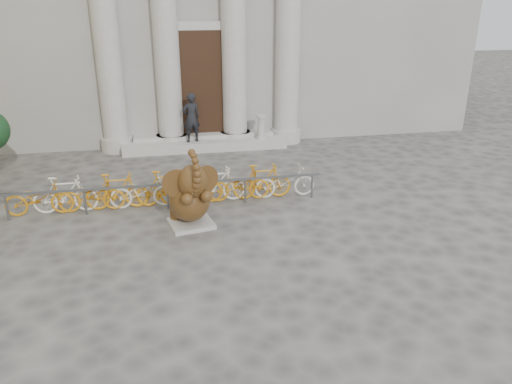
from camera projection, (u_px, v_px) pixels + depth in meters
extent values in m
plane|color=#474442|center=(252.00, 278.00, 10.08)|extent=(80.00, 80.00, 0.00)
cube|color=black|center=(202.00, 84.00, 18.30)|extent=(2.40, 0.16, 4.00)
cylinder|color=#A8A59E|center=(106.00, 38.00, 16.99)|extent=(0.90, 0.90, 8.00)
cylinder|color=#A8A59E|center=(166.00, 37.00, 17.35)|extent=(0.90, 0.90, 8.00)
cylinder|color=#A8A59E|center=(234.00, 36.00, 17.78)|extent=(0.90, 0.90, 8.00)
cylinder|color=#A8A59E|center=(288.00, 35.00, 18.14)|extent=(0.90, 0.90, 8.00)
cube|color=#A8A59E|center=(205.00, 144.00, 18.60)|extent=(6.00, 1.20, 0.36)
cube|color=#A8A59E|center=(191.00, 224.00, 12.39)|extent=(1.20, 1.12, 0.10)
ellipsoid|color=black|center=(188.00, 207.00, 12.45)|extent=(1.02, 0.98, 0.66)
ellipsoid|color=black|center=(190.00, 199.00, 12.17)|extent=(1.22, 1.41, 1.07)
cylinder|color=black|center=(176.00, 213.00, 12.53)|extent=(0.37, 0.37, 0.27)
cylinder|color=black|center=(197.00, 210.00, 12.73)|extent=(0.37, 0.37, 0.27)
cylinder|color=black|center=(185.00, 198.00, 11.65)|extent=(0.37, 0.65, 0.41)
cylinder|color=black|center=(203.00, 196.00, 11.82)|extent=(0.37, 0.65, 0.41)
ellipsoid|color=black|center=(193.00, 182.00, 11.64)|extent=(0.82, 0.79, 0.83)
cylinder|color=black|center=(177.00, 184.00, 11.63)|extent=(0.70, 0.13, 0.70)
cylinder|color=black|center=(206.00, 180.00, 11.88)|extent=(0.64, 0.39, 0.70)
cone|color=beige|center=(190.00, 192.00, 11.47)|extent=(0.17, 0.24, 0.11)
cone|color=beige|center=(201.00, 191.00, 11.56)|extent=(0.09, 0.24, 0.11)
cube|color=slate|center=(167.00, 184.00, 13.14)|extent=(8.41, 0.06, 0.06)
cylinder|color=slate|center=(7.00, 208.00, 12.55)|extent=(0.06, 0.06, 0.70)
cylinder|color=slate|center=(85.00, 202.00, 12.89)|extent=(0.06, 0.06, 0.70)
cylinder|color=slate|center=(168.00, 196.00, 13.27)|extent=(0.06, 0.06, 0.70)
cylinder|color=slate|center=(245.00, 191.00, 13.65)|extent=(0.06, 0.06, 0.70)
cylinder|color=slate|center=(312.00, 186.00, 13.99)|extent=(0.06, 0.06, 0.70)
imported|color=orange|center=(38.00, 197.00, 12.86)|extent=(1.70, 0.50, 1.00)
imported|color=silver|center=(65.00, 195.00, 12.97)|extent=(1.66, 0.47, 1.00)
imported|color=orange|center=(91.00, 193.00, 13.09)|extent=(1.70, 0.50, 1.00)
imported|color=orange|center=(117.00, 191.00, 13.21)|extent=(1.66, 0.47, 1.00)
imported|color=silver|center=(142.00, 189.00, 13.33)|extent=(1.70, 0.50, 1.00)
imported|color=orange|center=(167.00, 188.00, 13.44)|extent=(1.66, 0.47, 1.00)
imported|color=orange|center=(191.00, 186.00, 13.56)|extent=(1.70, 0.50, 1.00)
imported|color=silver|center=(215.00, 185.00, 13.68)|extent=(1.66, 0.47, 1.00)
imported|color=orange|center=(239.00, 183.00, 13.80)|extent=(1.70, 0.50, 1.00)
imported|color=orange|center=(262.00, 181.00, 13.91)|extent=(1.66, 0.47, 1.00)
imported|color=silver|center=(285.00, 180.00, 14.03)|extent=(1.70, 0.50, 1.00)
imported|color=black|center=(191.00, 118.00, 17.90)|extent=(0.74, 0.60, 1.77)
cylinder|color=#A8A59E|center=(261.00, 137.00, 18.61)|extent=(0.36, 0.36, 0.11)
cylinder|color=#A8A59E|center=(261.00, 128.00, 18.48)|extent=(0.25, 0.25, 0.82)
cylinder|color=#A8A59E|center=(261.00, 116.00, 18.32)|extent=(0.36, 0.36, 0.09)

